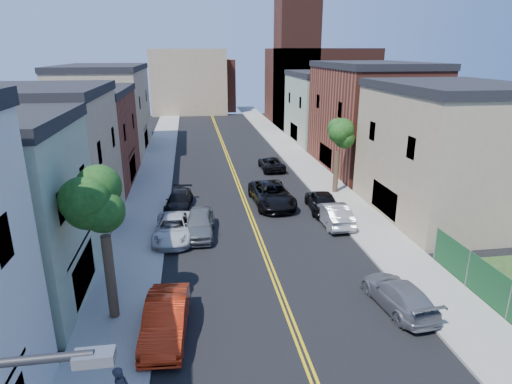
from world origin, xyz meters
name	(u,v)px	position (x,y,z in m)	size (l,w,h in m)	color
sidewalk_left	(155,169)	(-7.90, 40.00, 0.07)	(3.20, 100.00, 0.15)	gray
sidewalk_right	(305,164)	(7.90, 40.00, 0.07)	(3.20, 100.00, 0.15)	gray
curb_left	(172,169)	(-6.15, 40.00, 0.07)	(0.30, 100.00, 0.15)	gray
curb_right	(289,164)	(6.15, 40.00, 0.07)	(0.30, 100.00, 0.15)	gray
bldg_left_tan_near	(37,167)	(-14.00, 25.00, 4.50)	(9.00, 10.00, 9.00)	#998466
bldg_left_brick	(78,141)	(-14.00, 36.00, 4.00)	(9.00, 12.00, 8.00)	brown
bldg_left_tan_far	(105,112)	(-14.00, 50.00, 4.75)	(9.00, 16.00, 9.50)	#998466
bldg_right_tan	(447,156)	(14.00, 24.00, 4.50)	(9.00, 12.00, 9.00)	#998466
bldg_right_brick	(370,119)	(14.00, 38.00, 5.00)	(9.00, 14.00, 10.00)	brown
bldg_right_palegrn	(327,109)	(14.00, 52.00, 4.25)	(9.00, 12.00, 8.50)	gray
church	(314,79)	(16.33, 67.07, 7.24)	(16.20, 14.20, 22.60)	#4C2319
backdrop_left	(189,82)	(-4.00, 82.00, 6.00)	(14.00, 8.00, 12.00)	#998466
backdrop_center	(209,85)	(0.00, 86.00, 5.00)	(10.00, 8.00, 10.00)	brown
tree_left_mid	(99,180)	(-7.88, 14.01, 6.58)	(5.20, 5.20, 9.29)	#3D2B1E
tree_right_far	(339,126)	(7.92, 30.01, 5.76)	(4.40, 4.40, 8.03)	#3D2B1E
red_sedan	(166,319)	(-5.50, 12.38, 0.81)	(1.71, 4.89, 1.61)	#BA260C
white_pickup	(173,228)	(-5.50, 22.55, 0.72)	(2.39, 5.19, 1.44)	beige
grey_car_left	(199,224)	(-3.80, 22.85, 0.82)	(1.93, 4.80, 1.64)	#54585C
black_car_left	(179,200)	(-5.23, 28.23, 0.65)	(1.83, 4.49, 1.30)	black
grey_car_right	(399,295)	(5.28, 12.88, 0.68)	(1.91, 4.69, 1.36)	slate
black_car_right	(322,201)	(5.50, 26.05, 0.82)	(1.94, 4.81, 1.64)	black
silver_car_right	(333,213)	(5.50, 23.40, 0.79)	(1.67, 4.79, 1.58)	#9A9DA1
dark_car_right_far	(271,163)	(3.94, 38.41, 0.66)	(2.19, 4.75, 1.32)	black
black_suv_lane	(272,194)	(2.01, 27.95, 0.86)	(2.87, 6.22, 1.73)	black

